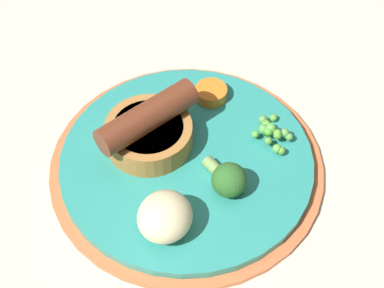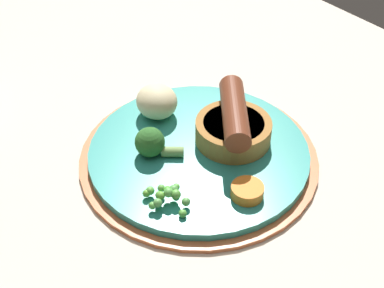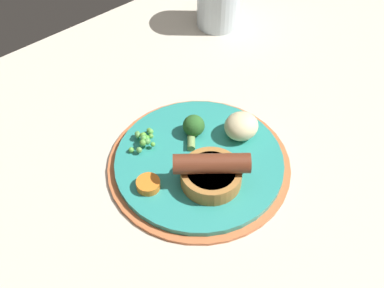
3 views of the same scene
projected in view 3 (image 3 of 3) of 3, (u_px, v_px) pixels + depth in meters
dining_table at (213, 164)px, 78.14cm from camera, size 110.00×80.00×3.00cm
dinner_plate at (198, 163)px, 75.61cm from camera, size 25.90×25.90×1.40cm
sausage_pudding at (211, 172)px, 70.90cm from camera, size 9.70×8.26×5.15cm
pea_pile at (144, 139)px, 76.17cm from camera, size 4.86×3.91×1.87cm
broccoli_floret_near at (191, 128)px, 76.87cm from camera, size 4.09×4.51×3.20cm
potato_chunk_1 at (242, 127)px, 76.55cm from camera, size 5.76×5.48×3.76cm
carrot_slice_0 at (148, 184)px, 71.35cm from camera, size 4.41×4.41×1.20cm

